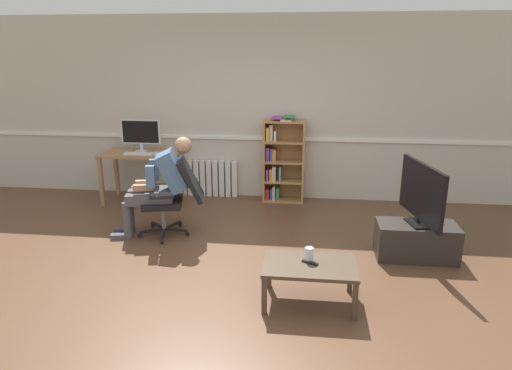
{
  "coord_description": "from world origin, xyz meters",
  "views": [
    {
      "loc": [
        0.73,
        -4.06,
        2.16
      ],
      "look_at": [
        0.15,
        0.85,
        0.7
      ],
      "focal_mm": 31.52,
      "sensor_mm": 36.0,
      "label": 1
    }
  ],
  "objects_px": {
    "keyboard": "(139,154)",
    "spare_remote": "(310,262)",
    "tv_screen": "(421,193)",
    "office_chair": "(175,194)",
    "person_seated": "(159,184)",
    "computer_desk": "(141,160)",
    "coffee_table": "(310,269)",
    "radiator": "(209,178)",
    "imac_monitor": "(141,133)",
    "bookshelf": "(281,161)",
    "tv_stand": "(416,241)",
    "computer_mouse": "(157,153)",
    "drinking_glass": "(309,255)"
  },
  "relations": [
    {
      "from": "bookshelf",
      "to": "coffee_table",
      "type": "distance_m",
      "value": 2.93
    },
    {
      "from": "person_seated",
      "to": "coffee_table",
      "type": "distance_m",
      "value": 2.3
    },
    {
      "from": "office_chair",
      "to": "tv_stand",
      "type": "height_order",
      "value": "office_chair"
    },
    {
      "from": "bookshelf",
      "to": "office_chair",
      "type": "relative_size",
      "value": 1.34
    },
    {
      "from": "bookshelf",
      "to": "computer_desk",
      "type": "bearing_deg",
      "value": -171.93
    },
    {
      "from": "spare_remote",
      "to": "office_chair",
      "type": "bearing_deg",
      "value": 78.66
    },
    {
      "from": "spare_remote",
      "to": "keyboard",
      "type": "bearing_deg",
      "value": 74.59
    },
    {
      "from": "imac_monitor",
      "to": "drinking_glass",
      "type": "xyz_separation_m",
      "value": [
        2.49,
        -2.61,
        -0.59
      ]
    },
    {
      "from": "imac_monitor",
      "to": "tv_stand",
      "type": "xyz_separation_m",
      "value": [
        3.65,
        -1.61,
        -0.83
      ]
    },
    {
      "from": "office_chair",
      "to": "tv_screen",
      "type": "height_order",
      "value": "tv_screen"
    },
    {
      "from": "computer_mouse",
      "to": "tv_stand",
      "type": "bearing_deg",
      "value": -22.76
    },
    {
      "from": "keyboard",
      "to": "tv_screen",
      "type": "distance_m",
      "value": 3.88
    },
    {
      "from": "office_chair",
      "to": "tv_screen",
      "type": "distance_m",
      "value": 2.82
    },
    {
      "from": "computer_desk",
      "to": "tv_screen",
      "type": "distance_m",
      "value": 3.96
    },
    {
      "from": "computer_mouse",
      "to": "keyboard",
      "type": "bearing_deg",
      "value": -175.57
    },
    {
      "from": "office_chair",
      "to": "coffee_table",
      "type": "bearing_deg",
      "value": 37.18
    },
    {
      "from": "tv_screen",
      "to": "spare_remote",
      "type": "distance_m",
      "value": 1.6
    },
    {
      "from": "keyboard",
      "to": "spare_remote",
      "type": "distance_m",
      "value": 3.49
    },
    {
      "from": "computer_desk",
      "to": "bookshelf",
      "type": "bearing_deg",
      "value": 8.07
    },
    {
      "from": "keyboard",
      "to": "coffee_table",
      "type": "xyz_separation_m",
      "value": [
        2.47,
        -2.45,
        -0.44
      ]
    },
    {
      "from": "imac_monitor",
      "to": "radiator",
      "type": "height_order",
      "value": "imac_monitor"
    },
    {
      "from": "tv_screen",
      "to": "spare_remote",
      "type": "xyz_separation_m",
      "value": [
        -1.15,
        -1.04,
        -0.36
      ]
    },
    {
      "from": "keyboard",
      "to": "radiator",
      "type": "relative_size",
      "value": 0.48
    },
    {
      "from": "computer_mouse",
      "to": "bookshelf",
      "type": "distance_m",
      "value": 1.81
    },
    {
      "from": "computer_desk",
      "to": "coffee_table",
      "type": "distance_m",
      "value": 3.61
    },
    {
      "from": "computer_desk",
      "to": "radiator",
      "type": "height_order",
      "value": "computer_desk"
    },
    {
      "from": "bookshelf",
      "to": "radiator",
      "type": "height_order",
      "value": "bookshelf"
    },
    {
      "from": "person_seated",
      "to": "spare_remote",
      "type": "distance_m",
      "value": 2.28
    },
    {
      "from": "office_chair",
      "to": "tv_stand",
      "type": "relative_size",
      "value": 1.14
    },
    {
      "from": "person_seated",
      "to": "drinking_glass",
      "type": "bearing_deg",
      "value": 41.87
    },
    {
      "from": "drinking_glass",
      "to": "bookshelf",
      "type": "bearing_deg",
      "value": 98.83
    },
    {
      "from": "computer_mouse",
      "to": "office_chair",
      "type": "height_order",
      "value": "office_chair"
    },
    {
      "from": "bookshelf",
      "to": "tv_stand",
      "type": "height_order",
      "value": "bookshelf"
    },
    {
      "from": "computer_desk",
      "to": "tv_stand",
      "type": "height_order",
      "value": "computer_desk"
    },
    {
      "from": "computer_mouse",
      "to": "person_seated",
      "type": "xyz_separation_m",
      "value": [
        0.4,
        -1.1,
        -0.12
      ]
    },
    {
      "from": "computer_mouse",
      "to": "person_seated",
      "type": "distance_m",
      "value": 1.17
    },
    {
      "from": "radiator",
      "to": "coffee_table",
      "type": "xyz_separation_m",
      "value": [
        1.56,
        -2.98,
        0.05
      ]
    },
    {
      "from": "keyboard",
      "to": "office_chair",
      "type": "height_order",
      "value": "office_chair"
    },
    {
      "from": "computer_mouse",
      "to": "office_chair",
      "type": "xyz_separation_m",
      "value": [
        0.58,
        -1.06,
        -0.25
      ]
    },
    {
      "from": "radiator",
      "to": "imac_monitor",
      "type": "bearing_deg",
      "value": -161.52
    },
    {
      "from": "computer_mouse",
      "to": "coffee_table",
      "type": "bearing_deg",
      "value": -48.19
    },
    {
      "from": "computer_desk",
      "to": "spare_remote",
      "type": "xyz_separation_m",
      "value": [
        2.5,
        -2.57,
        -0.26
      ]
    },
    {
      "from": "office_chair",
      "to": "person_seated",
      "type": "distance_m",
      "value": 0.22
    },
    {
      "from": "tv_stand",
      "to": "spare_remote",
      "type": "relative_size",
      "value": 5.64
    },
    {
      "from": "computer_desk",
      "to": "imac_monitor",
      "type": "bearing_deg",
      "value": 92.42
    },
    {
      "from": "keyboard",
      "to": "radiator",
      "type": "distance_m",
      "value": 1.15
    },
    {
      "from": "keyboard",
      "to": "bookshelf",
      "type": "height_order",
      "value": "bookshelf"
    },
    {
      "from": "tv_stand",
      "to": "spare_remote",
      "type": "bearing_deg",
      "value": -137.83
    },
    {
      "from": "computer_mouse",
      "to": "person_seated",
      "type": "height_order",
      "value": "person_seated"
    },
    {
      "from": "keyboard",
      "to": "radiator",
      "type": "height_order",
      "value": "keyboard"
    }
  ]
}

